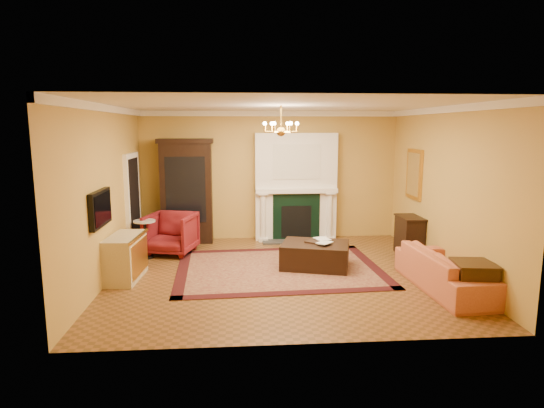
{
  "coord_description": "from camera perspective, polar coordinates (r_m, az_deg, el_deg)",
  "views": [
    {
      "loc": [
        -0.76,
        -7.91,
        2.62
      ],
      "look_at": [
        -0.13,
        0.3,
        1.23
      ],
      "focal_mm": 30.0,
      "sensor_mm": 36.0,
      "label": 1
    }
  ],
  "objects": [
    {
      "name": "wall_back",
      "position": [
        10.75,
        -0.3,
        3.58
      ],
      "size": [
        6.0,
        0.02,
        3.0
      ],
      "primitive_type": "cube",
      "color": "#B89442",
      "rests_on": "floor"
    },
    {
      "name": "topiary_left",
      "position": [
        10.53,
        0.19,
        3.41
      ],
      "size": [
        0.18,
        0.18,
        0.48
      ],
      "color": "tan",
      "rests_on": "fireplace"
    },
    {
      "name": "topiary_right",
      "position": [
        10.71,
        6.85,
        3.2
      ],
      "size": [
        0.15,
        0.15,
        0.4
      ],
      "color": "tan",
      "rests_on": "fireplace"
    },
    {
      "name": "fireplace",
      "position": [
        10.66,
        3.0,
        1.86
      ],
      "size": [
        1.9,
        0.7,
        2.5
      ],
      "color": "white",
      "rests_on": "wall_back"
    },
    {
      "name": "wall_front",
      "position": [
        5.32,
        3.94,
        -2.6
      ],
      "size": [
        6.0,
        0.02,
        3.0
      ],
      "primitive_type": "cube",
      "color": "#B89442",
      "rests_on": "floor"
    },
    {
      "name": "oriental_rug",
      "position": [
        8.63,
        0.88,
        -8.06
      ],
      "size": [
        3.91,
        3.01,
        0.02
      ],
      "primitive_type": "cube",
      "rotation": [
        0.0,
        0.0,
        0.05
      ],
      "color": "#4B1016",
      "rests_on": "floor"
    },
    {
      "name": "book_b",
      "position": [
        8.53,
        6.03,
        -3.86
      ],
      "size": [
        0.17,
        0.17,
        0.29
      ],
      "primitive_type": "imported",
      "rotation": [
        0.0,
        0.0,
        -0.78
      ],
      "color": "gray",
      "rests_on": "ottoman_tray"
    },
    {
      "name": "china_cabinet",
      "position": [
        10.57,
        -10.62,
        1.33
      ],
      "size": [
        1.14,
        0.53,
        2.28
      ],
      "primitive_type": "cube",
      "rotation": [
        0.0,
        0.0,
        0.01
      ],
      "color": "black",
      "rests_on": "floor"
    },
    {
      "name": "book_a",
      "position": [
        8.66,
        5.65,
        -3.58
      ],
      "size": [
        0.23,
        0.1,
        0.32
      ],
      "primitive_type": "imported",
      "rotation": [
        0.0,
        0.0,
        0.33
      ],
      "color": "gray",
      "rests_on": "ottoman_tray"
    },
    {
      "name": "pedestal_table",
      "position": [
        9.56,
        -15.64,
        -3.91
      ],
      "size": [
        0.44,
        0.44,
        0.78
      ],
      "color": "black",
      "rests_on": "floor"
    },
    {
      "name": "ottoman_tray",
      "position": [
        8.67,
        5.75,
        -4.73
      ],
      "size": [
        0.52,
        0.5,
        0.03
      ],
      "primitive_type": "cube",
      "rotation": [
        0.0,
        0.0,
        -0.63
      ],
      "color": "black",
      "rests_on": "leather_ottoman"
    },
    {
      "name": "crown_molding",
      "position": [
        8.9,
        0.54,
        11.62
      ],
      "size": [
        6.0,
        5.5,
        0.12
      ],
      "color": "white",
      "rests_on": "ceiling"
    },
    {
      "name": "commode",
      "position": [
        8.36,
        -17.95,
        -6.4
      ],
      "size": [
        0.56,
        1.08,
        0.78
      ],
      "primitive_type": "cube",
      "rotation": [
        0.0,
        0.0,
        -0.07
      ],
      "color": "beige",
      "rests_on": "floor"
    },
    {
      "name": "wall_left",
      "position": [
        8.3,
        -20.06,
        1.22
      ],
      "size": [
        0.02,
        5.5,
        3.0
      ],
      "primitive_type": "cube",
      "color": "#B89442",
      "rests_on": "floor"
    },
    {
      "name": "gilt_mirror",
      "position": [
        10.07,
        17.4,
        3.59
      ],
      "size": [
        0.06,
        0.76,
        1.05
      ],
      "color": "gold",
      "rests_on": "wall_right"
    },
    {
      "name": "coral_sofa",
      "position": [
        7.98,
        21.03,
        -7.05
      ],
      "size": [
        0.74,
        2.21,
        0.85
      ],
      "primitive_type": "imported",
      "rotation": [
        0.0,
        0.0,
        1.62
      ],
      "color": "#C3663E",
      "rests_on": "floor"
    },
    {
      "name": "ceiling",
      "position": [
        7.95,
        1.14,
        12.37
      ],
      "size": [
        6.0,
        5.5,
        0.02
      ],
      "primitive_type": "cube",
      "color": "silver",
      "rests_on": "wall_back"
    },
    {
      "name": "wingback_armchair",
      "position": [
        9.74,
        -12.55,
        -3.39
      ],
      "size": [
        1.12,
        1.08,
        0.95
      ],
      "primitive_type": "imported",
      "rotation": [
        0.0,
        0.0,
        -0.26
      ],
      "color": "maroon",
      "rests_on": "floor"
    },
    {
      "name": "floor",
      "position": [
        8.37,
        1.07,
        -8.76
      ],
      "size": [
        6.0,
        5.5,
        0.02
      ],
      "primitive_type": "cube",
      "color": "brown",
      "rests_on": "ground"
    },
    {
      "name": "chandelier",
      "position": [
        7.95,
        1.13,
        9.47
      ],
      "size": [
        0.63,
        0.55,
        0.53
      ],
      "color": "gold",
      "rests_on": "ceiling"
    },
    {
      "name": "console_table",
      "position": [
        9.86,
        16.84,
        -3.92
      ],
      "size": [
        0.4,
        0.7,
        0.78
      ],
      "primitive_type": "cube",
      "rotation": [
        0.0,
        0.0,
        -0.0
      ],
      "color": "black",
      "rests_on": "floor"
    },
    {
      "name": "tv_panel",
      "position": [
        7.73,
        -20.73,
        -0.52
      ],
      "size": [
        0.09,
        0.95,
        0.58
      ],
      "color": "black",
      "rests_on": "wall_left"
    },
    {
      "name": "leather_ottoman",
      "position": [
        8.67,
        5.44,
        -6.38
      ],
      "size": [
        1.42,
        1.19,
        0.46
      ],
      "primitive_type": "cube",
      "rotation": [
        0.0,
        0.0,
        -0.27
      ],
      "color": "black",
      "rests_on": "oriental_rug"
    },
    {
      "name": "wall_right",
      "position": [
        8.83,
        20.95,
        1.64
      ],
      "size": [
        0.02,
        5.5,
        3.0
      ],
      "primitive_type": "cube",
      "color": "#B89442",
      "rests_on": "floor"
    },
    {
      "name": "end_table",
      "position": [
        7.49,
        23.92,
        -9.24
      ],
      "size": [
        0.61,
        0.61,
        0.62
      ],
      "primitive_type": "cube",
      "rotation": [
        0.0,
        0.0,
        -0.14
      ],
      "color": "#321F0D",
      "rests_on": "floor"
    },
    {
      "name": "doorway",
      "position": [
        9.98,
        -17.01,
        0.06
      ],
      "size": [
        0.08,
        1.05,
        2.1
      ],
      "color": "white",
      "rests_on": "wall_left"
    }
  ]
}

